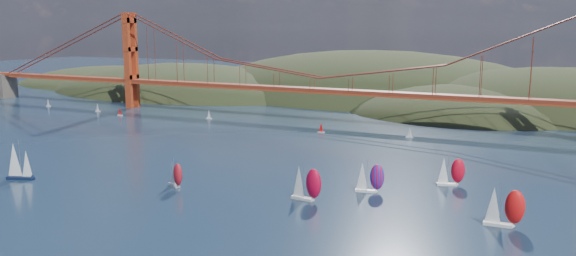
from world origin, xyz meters
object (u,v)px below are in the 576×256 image
at_px(racer_1, 306,183).
at_px(racer_2, 504,206).
at_px(racer_0, 175,174).
at_px(racer_3, 450,171).
at_px(sloop_navy, 18,162).
at_px(racer_rwb, 369,177).

xyz_separation_m(racer_1, racer_2, (50.48, 1.20, 0.02)).
distance_m(racer_0, racer_3, 81.93).
xyz_separation_m(sloop_navy, racer_2, (139.80, 19.67, -0.66)).
bearing_deg(racer_2, racer_1, 178.65).
relative_size(racer_1, racer_rwb, 1.10).
distance_m(racer_2, racer_3, 35.14).
bearing_deg(racer_2, racer_3, 116.78).
bearing_deg(racer_2, racer_0, -179.16).
height_order(racer_1, racer_rwb, racer_1).
bearing_deg(racer_3, racer_rwb, -160.35).
height_order(sloop_navy, racer_1, sloop_navy).
xyz_separation_m(racer_2, racer_rwb, (-37.13, 13.55, -0.49)).
bearing_deg(racer_2, sloop_navy, -174.71).
distance_m(racer_0, racer_rwb, 56.99).
height_order(racer_3, racer_rwb, racer_rwb).
height_order(racer_1, racer_2, racer_2).
bearing_deg(sloop_navy, racer_3, 1.32).
height_order(racer_0, racer_1, racer_1).
relative_size(racer_1, racer_2, 1.00).
xyz_separation_m(racer_3, racer_rwb, (-19.83, -17.03, 0.03)).
bearing_deg(racer_rwb, racer_3, 30.05).
xyz_separation_m(racer_2, racer_3, (-17.30, 30.58, -0.51)).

